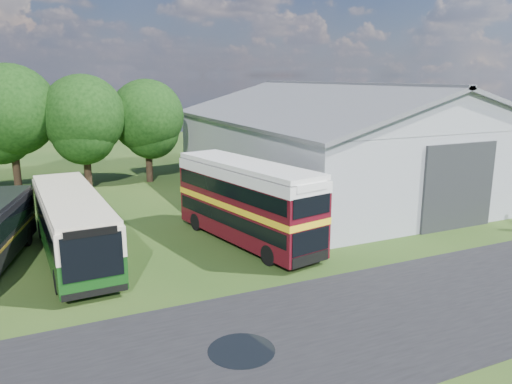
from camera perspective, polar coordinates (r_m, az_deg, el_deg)
name	(u,v)px	position (r m, az deg, el deg)	size (l,w,h in m)	color
ground	(246,305)	(19.88, -1.11, -12.75)	(120.00, 120.00, 0.00)	#1A3711
asphalt_road	(356,323)	(18.92, 11.36, -14.44)	(60.00, 8.00, 0.02)	black
puddle	(241,351)	(16.93, -1.68, -17.71)	(2.20, 2.20, 0.01)	black
storage_shed	(340,135)	(39.49, 9.53, 6.42)	(18.80, 24.80, 8.15)	gray
tree_mid	(10,110)	(41.25, -26.29, 8.36)	(6.80, 6.80, 9.60)	black
tree_right_a	(84,116)	(40.50, -19.11, 8.21)	(6.26, 6.26, 8.83)	black
tree_right_b	(147,116)	(42.11, -12.37, 8.45)	(5.98, 5.98, 8.45)	black
shrub_front	(296,240)	(27.19, 4.61, -5.50)	(1.70, 1.70, 1.70)	#194714
shrub_mid	(279,230)	(28.86, 2.66, -4.36)	(1.60, 1.60, 1.60)	#194714
shrub_back	(264,221)	(30.57, 0.92, -3.34)	(1.80, 1.80, 1.80)	#194714
bus_green_single	(72,224)	(25.69, -20.26, -3.46)	(3.14, 11.65, 3.19)	black
bus_maroon_double	(247,203)	(26.24, -1.07, -1.25)	(4.51, 10.34, 4.31)	black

